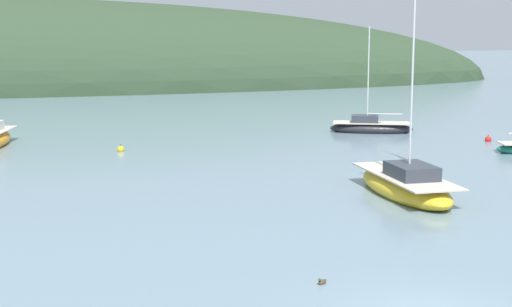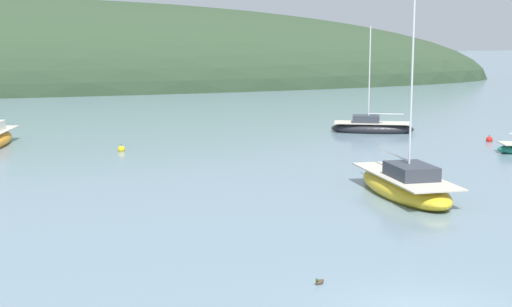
% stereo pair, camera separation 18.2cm
% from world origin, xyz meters
% --- Properties ---
extents(sailboat_cream_ketch, '(2.68, 7.76, 9.84)m').
position_xyz_m(sailboat_cream_ketch, '(5.60, 14.16, 0.45)').
color(sailboat_cream_ketch, gold).
rests_on(sailboat_cream_ketch, ground).
extents(sailboat_blue_center, '(6.30, 4.04, 7.80)m').
position_xyz_m(sailboat_blue_center, '(11.96, 34.20, 0.37)').
color(sailboat_blue_center, '#232328').
rests_on(sailboat_blue_center, ground).
extents(mooring_buoy_inner, '(0.44, 0.44, 0.54)m').
position_xyz_m(mooring_buoy_inner, '(-6.22, 29.74, 0.12)').
color(mooring_buoy_inner, yellow).
rests_on(mooring_buoy_inner, ground).
extents(mooring_buoy_channel, '(0.44, 0.44, 0.54)m').
position_xyz_m(mooring_buoy_channel, '(17.93, 28.19, 0.12)').
color(mooring_buoy_channel, red).
rests_on(mooring_buoy_channel, ground).
extents(duck_lone_left, '(0.38, 0.35, 0.24)m').
position_xyz_m(duck_lone_left, '(-1.94, 3.49, 0.05)').
color(duck_lone_left, '#473828').
rests_on(duck_lone_left, ground).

